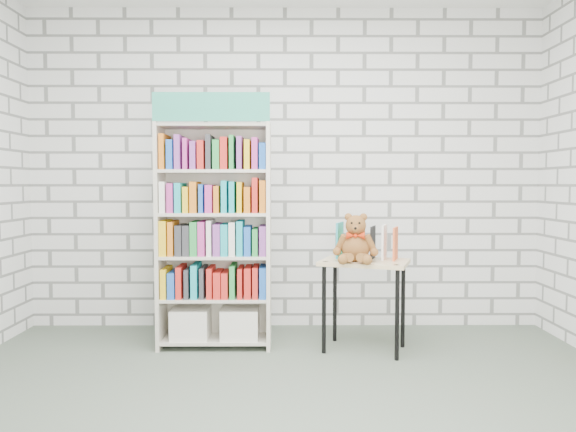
{
  "coord_description": "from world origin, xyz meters",
  "views": [
    {
      "loc": [
        -0.0,
        -2.97,
        1.27
      ],
      "look_at": [
        0.02,
        0.95,
        1.04
      ],
      "focal_mm": 35.0,
      "sensor_mm": 36.0,
      "label": 1
    }
  ],
  "objects": [
    {
      "name": "teddy_bear",
      "position": [
        0.52,
        1.17,
        0.83
      ],
      "size": [
        0.33,
        0.32,
        0.36
      ],
      "color": "brown",
      "rests_on": "display_table"
    },
    {
      "name": "table_books",
      "position": [
        0.64,
        1.34,
        0.82
      ],
      "size": [
        0.49,
        0.33,
        0.27
      ],
      "color": "#29A3B4",
      "rests_on": "display_table"
    },
    {
      "name": "ground",
      "position": [
        0.0,
        0.0,
        0.0
      ],
      "size": [
        4.5,
        4.5,
        0.0
      ],
      "primitive_type": "plane",
      "color": "#4D584A",
      "rests_on": "ground"
    },
    {
      "name": "room_shell",
      "position": [
        0.0,
        0.0,
        1.78
      ],
      "size": [
        4.52,
        4.02,
        2.81
      ],
      "color": "silver",
      "rests_on": "ground"
    },
    {
      "name": "display_table",
      "position": [
        0.6,
        1.25,
        0.59
      ],
      "size": [
        0.75,
        0.63,
        0.69
      ],
      "color": "#DBBC83",
      "rests_on": "ground"
    },
    {
      "name": "bookshelf",
      "position": [
        -0.54,
        1.36,
        0.88
      ],
      "size": [
        0.86,
        0.34,
        1.94
      ],
      "color": "beige",
      "rests_on": "ground"
    }
  ]
}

